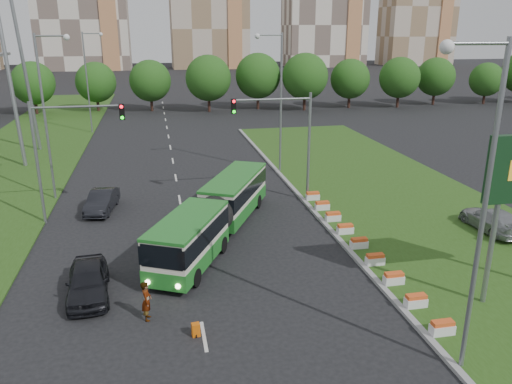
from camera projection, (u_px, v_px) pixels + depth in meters
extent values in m
plane|color=black|center=(248.00, 266.00, 26.97)|extent=(360.00, 360.00, 0.00)
cube|color=#274915|center=(401.00, 202.00, 36.87)|extent=(14.00, 60.00, 0.15)
cube|color=gray|center=(311.00, 208.00, 35.55)|extent=(0.30, 60.00, 0.18)
cube|color=#274915|center=(11.00, 166.00, 46.84)|extent=(12.00, 110.00, 0.10)
cylinder|color=gray|center=(491.00, 249.00, 22.41)|extent=(0.24, 0.24, 5.60)
cylinder|color=gray|center=(309.00, 148.00, 36.27)|extent=(0.20, 0.20, 8.00)
cylinder|color=gray|center=(273.00, 99.00, 34.63)|extent=(5.50, 0.14, 0.14)
cube|color=black|center=(234.00, 106.00, 34.23)|extent=(0.32, 0.32, 1.00)
cylinder|color=gray|center=(37.00, 164.00, 31.85)|extent=(0.20, 0.20, 8.00)
cylinder|color=gray|center=(76.00, 107.00, 31.26)|extent=(5.50, 0.14, 0.14)
cube|color=black|center=(122.00, 112.00, 31.90)|extent=(0.32, 0.32, 1.00)
cube|color=#BFAE9A|center=(418.00, 7.00, 177.62)|extent=(24.00, 14.00, 40.00)
cube|color=beige|center=(221.00, 241.00, 26.25)|extent=(2.30, 6.35, 2.49)
cube|color=beige|center=(205.00, 194.00, 33.84)|extent=(2.30, 7.74, 2.49)
cylinder|color=black|center=(212.00, 217.00, 29.74)|extent=(2.30, 1.15, 2.30)
cube|color=#207024|center=(221.00, 255.00, 26.50)|extent=(2.38, 6.40, 0.87)
cube|color=#207024|center=(205.00, 205.00, 34.10)|extent=(2.38, 7.78, 0.87)
cube|color=black|center=(221.00, 234.00, 26.12)|extent=(2.38, 6.40, 0.97)
cube|color=black|center=(205.00, 188.00, 33.71)|extent=(2.38, 7.78, 0.97)
imported|color=black|center=(88.00, 281.00, 23.75)|extent=(2.26, 4.86, 1.61)
imported|color=black|center=(102.00, 201.00, 35.02)|extent=(2.26, 4.69, 1.48)
imported|color=#909398|center=(492.00, 220.00, 31.24)|extent=(2.05, 4.94, 1.43)
imported|color=gray|center=(147.00, 301.00, 21.78)|extent=(0.48, 0.69, 1.83)
cube|color=#D85C0B|center=(196.00, 330.00, 20.77)|extent=(0.33, 0.29, 0.57)
cylinder|color=black|center=(196.00, 336.00, 20.71)|extent=(0.04, 0.13, 0.13)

